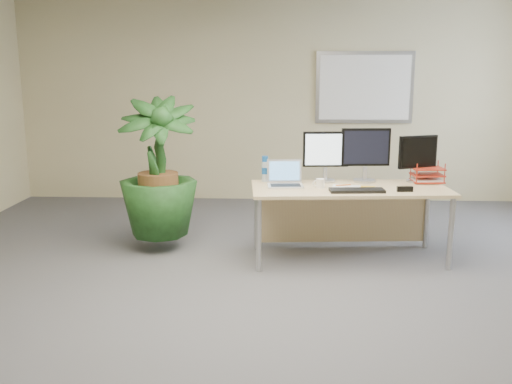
{
  "coord_description": "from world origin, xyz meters",
  "views": [
    {
      "loc": [
        0.09,
        -3.83,
        1.79
      ],
      "look_at": [
        -0.1,
        0.35,
        0.89
      ],
      "focal_mm": 40.0,
      "sensor_mm": 36.0,
      "label": 1
    }
  ],
  "objects_px": {
    "monitor_left": "(326,153)",
    "desk": "(347,200)",
    "floor_plant": "(158,176)",
    "monitor_right": "(366,151)",
    "laptop": "(285,179)"
  },
  "relations": [
    {
      "from": "desk",
      "to": "laptop",
      "type": "height_order",
      "value": "laptop"
    },
    {
      "from": "desk",
      "to": "floor_plant",
      "type": "height_order",
      "value": "floor_plant"
    },
    {
      "from": "monitor_left",
      "to": "laptop",
      "type": "height_order",
      "value": "monitor_left"
    },
    {
      "from": "monitor_right",
      "to": "monitor_left",
      "type": "bearing_deg",
      "value": -178.94
    },
    {
      "from": "monitor_left",
      "to": "laptop",
      "type": "bearing_deg",
      "value": -151.84
    },
    {
      "from": "desk",
      "to": "monitor_right",
      "type": "distance_m",
      "value": 0.51
    },
    {
      "from": "monitor_right",
      "to": "laptop",
      "type": "distance_m",
      "value": 0.85
    },
    {
      "from": "desk",
      "to": "floor_plant",
      "type": "distance_m",
      "value": 1.87
    },
    {
      "from": "monitor_right",
      "to": "desk",
      "type": "bearing_deg",
      "value": -137.72
    },
    {
      "from": "monitor_right",
      "to": "laptop",
      "type": "xyz_separation_m",
      "value": [
        -0.78,
        -0.22,
        -0.24
      ]
    },
    {
      "from": "floor_plant",
      "to": "laptop",
      "type": "height_order",
      "value": "floor_plant"
    },
    {
      "from": "monitor_left",
      "to": "monitor_right",
      "type": "bearing_deg",
      "value": 1.06
    },
    {
      "from": "monitor_left",
      "to": "desk",
      "type": "bearing_deg",
      "value": -37.53
    },
    {
      "from": "desk",
      "to": "laptop",
      "type": "bearing_deg",
      "value": -174.94
    },
    {
      "from": "desk",
      "to": "monitor_left",
      "type": "relative_size",
      "value": 3.82
    }
  ]
}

